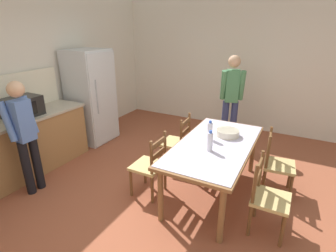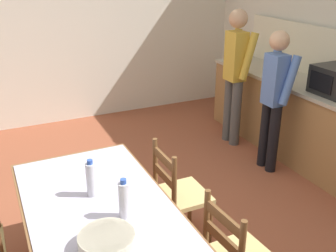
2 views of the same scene
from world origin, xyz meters
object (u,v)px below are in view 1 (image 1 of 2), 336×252
person_at_counter (25,133)px  chair_side_near_right (277,164)px  microwave (22,107)px  serving_bowl (228,132)px  chair_side_far_left (150,166)px  bottle_off_centre (210,131)px  refrigerator (91,97)px  dining_table (215,149)px  person_by_table (231,96)px  bottle_near_centre (210,142)px  chair_side_far_right (177,142)px  chair_side_near_left (267,197)px

person_at_counter → chair_side_near_right: bearing=-152.6°
microwave → serving_bowl: (1.11, -2.86, -0.27)m
chair_side_near_right → microwave: bearing=102.9°
chair_side_far_left → person_at_counter: size_ratio=0.57×
bottle_off_centre → person_at_counter: bearing=119.9°
refrigerator → chair_side_far_left: bearing=-117.9°
dining_table → serving_bowl: size_ratio=5.91×
person_by_table → refrigerator: bearing=-84.5°
person_by_table → person_at_counter: bearing=-53.4°
bottle_near_centre → chair_side_far_right: 1.10m
serving_bowl → chair_side_far_right: size_ratio=0.35×
microwave → person_by_table: 3.58m
dining_table → chair_side_near_left: 0.90m
refrigerator → microwave: size_ratio=3.63×
dining_table → chair_side_far_right: bearing=61.2°
bottle_near_centre → person_by_table: size_ratio=0.16×
microwave → chair_side_near_left: size_ratio=0.55×
chair_side_far_left → dining_table: bearing=119.1°
bottle_off_centre → person_by_table: person_by_table is taller
bottle_near_centre → person_by_table: bearing=8.3°
microwave → dining_table: size_ratio=0.26×
chair_side_far_left → chair_side_far_right: same height
refrigerator → serving_bowl: (-0.30, -2.84, -0.09)m
bottle_near_centre → person_at_counter: 2.45m
microwave → serving_bowl: microwave is taller
person_at_counter → person_by_table: size_ratio=0.92×
refrigerator → chair_side_far_right: (-0.21, -2.01, -0.47)m
chair_side_near_right → serving_bowl: bearing=92.1°
microwave → serving_bowl: 3.08m
dining_table → chair_side_near_right: 0.90m
dining_table → serving_bowl: serving_bowl is taller
refrigerator → chair_side_near_left: size_ratio=1.99×
microwave → bottle_off_centre: microwave is taller
chair_side_near_left → person_at_counter: size_ratio=0.57×
chair_side_far_right → person_by_table: 1.54m
serving_bowl → chair_side_near_right: size_ratio=0.35×
bottle_off_centre → refrigerator: bearing=78.5°
person_by_table → chair_side_far_right: bearing=-38.5°
chair_side_near_right → chair_side_far_right: size_ratio=1.00×
chair_side_near_right → chair_side_near_left: size_ratio=1.00×
bottle_near_centre → person_at_counter: size_ratio=0.17×
bottle_near_centre → chair_side_near_left: bottle_near_centre is taller
serving_bowl → chair_side_far_left: bearing=132.6°
bottle_off_centre → chair_side_near_right: 1.04m
chair_side_far_right → person_at_counter: size_ratio=0.57×
bottle_off_centre → person_at_counter: size_ratio=0.17×
bottle_near_centre → chair_side_near_left: bearing=-103.4°
bottle_near_centre → chair_side_far_left: size_ratio=0.30×
bottle_near_centre → chair_side_far_left: (-0.19, 0.76, -0.45)m
serving_bowl → chair_side_near_right: bearing=-82.1°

